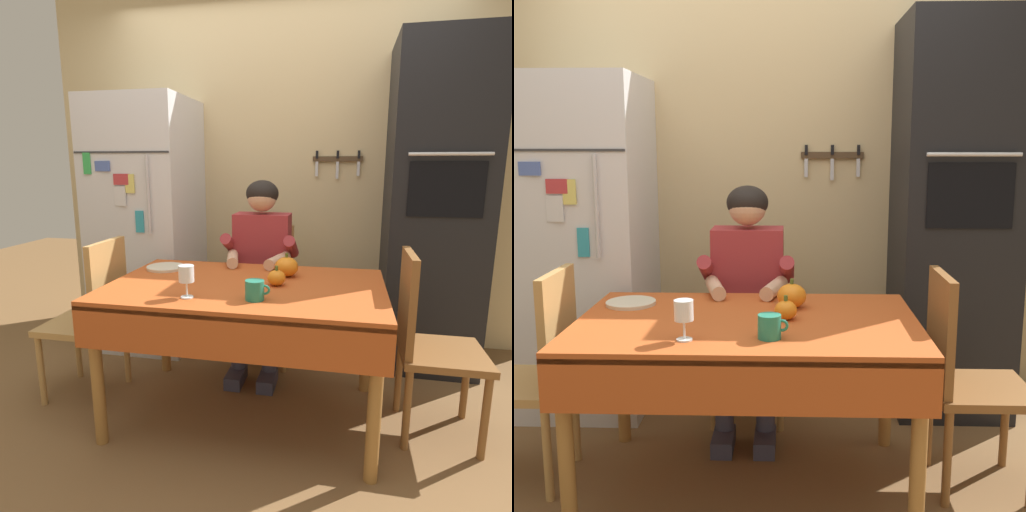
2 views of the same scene
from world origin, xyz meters
TOP-DOWN VIEW (x-y plane):
  - ground_plane at (0.00, 0.00)m, footprint 10.00×10.00m
  - back_wall_assembly at (0.05, 1.35)m, footprint 3.70×0.13m
  - refrigerator at (-0.95, 0.96)m, footprint 0.68×0.71m
  - wall_oven at (1.05, 1.00)m, footprint 0.60×0.64m
  - dining_table at (0.00, 0.08)m, footprint 1.40×0.90m
  - chair_behind_person at (-0.04, 0.87)m, footprint 0.40×0.40m
  - seated_person at (-0.04, 0.68)m, footprint 0.47×0.55m
  - chair_left_side at (-0.90, 0.12)m, footprint 0.40×0.40m
  - chair_right_side at (0.90, 0.13)m, footprint 0.40×0.40m
  - coffee_mug at (0.10, -0.16)m, footprint 0.11×0.09m
  - wine_glass at (-0.21, -0.19)m, footprint 0.07×0.07m
  - pumpkin_large at (0.16, 0.10)m, footprint 0.09×0.09m
  - pumpkin_medium at (0.18, 0.29)m, footprint 0.13×0.13m
  - serving_tray at (-0.54, 0.32)m, footprint 0.22×0.22m

SIDE VIEW (x-z plane):
  - ground_plane at x=0.00m, z-range 0.00..0.00m
  - chair_behind_person at x=-0.04m, z-range 0.05..0.98m
  - chair_left_side at x=-0.90m, z-range 0.05..0.98m
  - chair_right_side at x=0.90m, z-range 0.05..0.98m
  - dining_table at x=0.00m, z-range 0.29..1.03m
  - seated_person at x=-0.04m, z-range 0.11..1.36m
  - serving_tray at x=-0.54m, z-range 0.74..0.76m
  - pumpkin_large at x=0.16m, z-range 0.73..0.83m
  - coffee_mug at x=0.10m, z-range 0.74..0.83m
  - pumpkin_medium at x=0.18m, z-range 0.73..0.86m
  - wine_glass at x=-0.21m, z-range 0.77..0.92m
  - refrigerator at x=-0.95m, z-range 0.00..1.80m
  - wall_oven at x=1.05m, z-range 0.00..2.10m
  - back_wall_assembly at x=0.05m, z-range 0.00..2.60m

